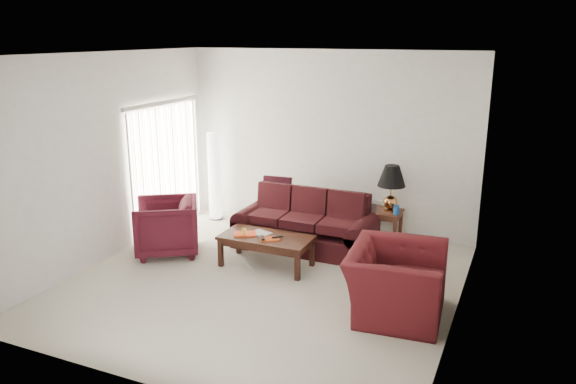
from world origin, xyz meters
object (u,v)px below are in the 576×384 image
Objects in this scene: sofa at (305,222)px; floor_lamp at (214,176)px; armchair_left at (166,227)px; coffee_table at (266,251)px; end_table at (386,227)px; armchair_right at (396,282)px.

floor_lamp is (-2.03, 0.72, 0.36)m from sofa.
coffee_table is (1.61, 0.15, -0.19)m from armchair_left.
floor_lamp is 1.73× the size of armchair_left.
floor_lamp is at bearing -178.97° from end_table.
armchair_right is at bearing 49.56° from armchair_left.
sofa is 2.33× the size of armchair_left.
end_table is 0.57× the size of armchair_left.
armchair_left is 3.67m from armchair_right.
armchair_right is (3.63, -0.50, -0.02)m from armchair_left.
armchair_left reaches higher than coffee_table.
end_table is 0.33× the size of floor_lamp.
floor_lamp is at bearing 158.94° from sofa.
armchair_left is at bearing -148.85° from end_table.
end_table is at bearing 88.63° from armchair_left.
armchair_left is (0.17, -1.72, -0.38)m from floor_lamp.
sofa reaches higher than armchair_right.
sofa is 2.11m from armchair_left.
sofa is 1.35× the size of floor_lamp.
end_table is at bearing 1.03° from floor_lamp.
coffee_table is at bearing -129.35° from end_table.
armchair_left reaches higher than armchair_right.
armchair_left is at bearing -153.29° from sofa.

